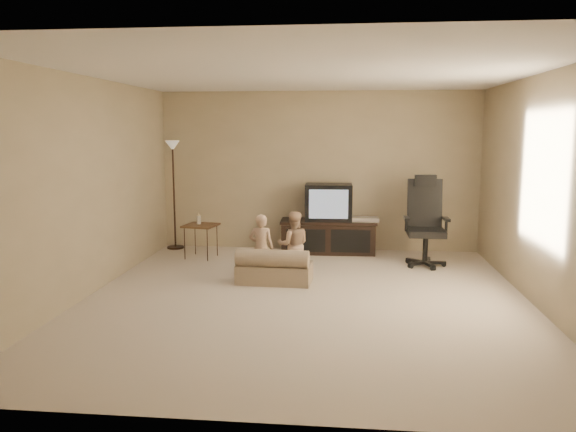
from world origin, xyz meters
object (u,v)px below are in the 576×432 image
(child_sofa, at_px, (274,269))
(office_chair, at_px, (425,233))
(tv_stand, at_px, (329,224))
(toddler_left, at_px, (261,248))
(side_table, at_px, (201,226))
(floor_lamp, at_px, (173,170))
(toddler_right, at_px, (293,245))

(child_sofa, bearing_deg, office_chair, 33.53)
(child_sofa, bearing_deg, tv_stand, 74.69)
(tv_stand, height_order, toddler_left, tv_stand)
(side_table, relative_size, floor_lamp, 0.39)
(floor_lamp, height_order, toddler_left, floor_lamp)
(tv_stand, distance_m, toddler_left, 1.95)
(office_chair, distance_m, child_sofa, 2.33)
(office_chair, bearing_deg, toddler_left, -152.93)
(office_chair, distance_m, toddler_left, 2.43)
(tv_stand, bearing_deg, child_sofa, -110.10)
(tv_stand, xyz_separation_m, office_chair, (1.38, -0.69, 0.01))
(tv_stand, relative_size, toddler_left, 1.77)
(floor_lamp, distance_m, child_sofa, 2.88)
(tv_stand, relative_size, side_table, 2.23)
(tv_stand, height_order, toddler_right, tv_stand)
(side_table, bearing_deg, floor_lamp, 133.54)
(side_table, relative_size, toddler_right, 0.79)
(floor_lamp, relative_size, toddler_left, 2.02)
(tv_stand, bearing_deg, office_chair, -27.98)
(tv_stand, distance_m, toddler_right, 1.62)
(floor_lamp, distance_m, toddler_right, 2.76)
(floor_lamp, bearing_deg, child_sofa, -45.79)
(toddler_right, bearing_deg, office_chair, -161.76)
(office_chair, bearing_deg, toddler_right, -153.38)
(office_chair, bearing_deg, side_table, 178.00)
(office_chair, xyz_separation_m, toddler_right, (-1.78, -0.89, -0.02))
(toddler_left, distance_m, toddler_right, 0.44)
(tv_stand, bearing_deg, floor_lamp, 177.15)
(floor_lamp, bearing_deg, office_chair, -10.91)
(tv_stand, height_order, floor_lamp, floor_lamp)
(side_table, relative_size, toddler_left, 0.79)
(toddler_left, xyz_separation_m, toddler_right, (0.39, 0.21, 0.00))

